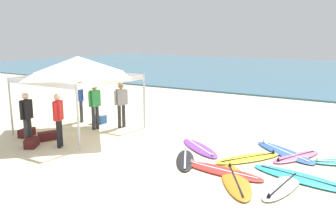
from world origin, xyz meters
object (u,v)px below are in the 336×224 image
person_grey (121,102)px  gear_bag_on_sand (48,136)px  canopy_tent (78,66)px  surfboard_yellow (249,158)px  surfboard_pink (296,157)px  surfboard_cyan (301,178)px  surfboard_black (185,160)px  person_blue (81,98)px  surfboard_red (222,171)px  person_red (58,117)px  gear_bag_by_pole (27,133)px  person_green (95,103)px  surfboard_blue (284,152)px  surfboard_purple (200,148)px  surfboard_white (283,186)px  cooler_box (99,118)px  surfboard_orange (236,181)px  person_black (27,115)px  gear_bag_near_tent (32,143)px

person_grey → gear_bag_on_sand: bearing=-109.1°
canopy_tent → surfboard_yellow: (6.31, 0.37, -2.35)m
surfboard_pink → gear_bag_on_sand: (-7.50, -2.64, 0.10)m
surfboard_cyan → surfboard_pink: same height
surfboard_yellow → surfboard_black: same height
surfboard_cyan → person_blue: 9.21m
surfboard_red → person_red: size_ratio=1.36×
surfboard_black → gear_bag_on_sand: 5.00m
gear_bag_by_pole → person_green: bearing=57.7°
person_blue → person_green: same height
person_grey → surfboard_pink: bearing=-0.7°
surfboard_blue → person_blue: size_ratio=1.36×
surfboard_purple → surfboard_white: bearing=-27.3°
surfboard_yellow → surfboard_white: bearing=-46.8°
surfboard_white → cooler_box: cooler_box is taller
surfboard_cyan → surfboard_orange: bearing=-141.0°
canopy_tent → surfboard_black: size_ratio=1.90×
surfboard_yellow → person_red: size_ratio=1.24×
person_red → person_black: same height
person_grey → gear_bag_by_pole: person_grey is taller
surfboard_yellow → gear_bag_on_sand: 6.65m
surfboard_red → surfboard_white: 1.60m
surfboard_black → gear_bag_near_tent: size_ratio=3.04×
surfboard_cyan → person_red: bearing=-168.8°
person_red → surfboard_cyan: bearing=11.2°
gear_bag_on_sand → cooler_box: 2.74m
gear_bag_on_sand → surfboard_red: bearing=4.3°
canopy_tent → cooler_box: canopy_tent is taller
canopy_tent → surfboard_white: size_ratio=1.64×
person_green → gear_bag_by_pole: 2.58m
surfboard_red → cooler_box: bearing=160.5°
surfboard_cyan → gear_bag_on_sand: size_ratio=4.42×
canopy_tent → surfboard_black: bearing=-8.6°
surfboard_black → person_grey: 4.59m
person_blue → person_grey: same height
surfboard_red → cooler_box: cooler_box is taller
person_grey → person_black: size_ratio=1.00×
surfboard_orange → gear_bag_on_sand: 6.73m
person_black → surfboard_cyan: bearing=12.7°
person_blue → gear_bag_by_pole: (0.04, -2.64, -0.85)m
gear_bag_on_sand → person_black: bearing=-91.0°
canopy_tent → surfboard_white: 8.10m
surfboard_orange → person_red: person_red is taller
surfboard_purple → gear_bag_on_sand: size_ratio=3.43×
gear_bag_near_tent → gear_bag_by_pole: size_ratio=1.00×
surfboard_yellow → surfboard_black: bearing=-142.7°
surfboard_black → cooler_box: bearing=158.5°
canopy_tent → surfboard_cyan: 8.27m
person_black → cooler_box: 3.57m
gear_bag_by_pole → person_blue: bearing=90.9°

